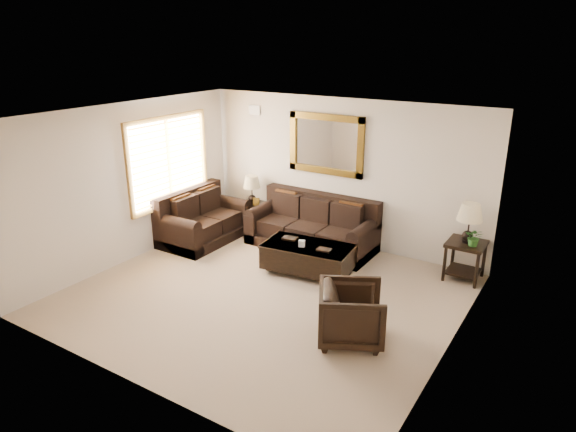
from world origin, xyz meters
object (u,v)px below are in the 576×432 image
Objects in this scene: sofa at (313,229)px; armchair at (351,311)px; coffee_table at (308,255)px; loveseat at (202,222)px; end_table_right at (468,230)px; end_table_left at (252,195)px.

sofa is 2.82× the size of armchair.
loveseat is at bearing 168.50° from coffee_table.
end_table_right is at bearing 2.76° from sofa.
armchair is at bearing -106.64° from end_table_right.
armchair is (-0.77, -2.58, -0.42)m from end_table_right.
armchair is at bearing -51.14° from coffee_table.
sofa is 1.55m from end_table_left.
loveseat is 4.80m from end_table_right.
end_table_left reaches higher than sofa.
sofa is at bearing -177.24° from end_table_right.
coffee_table is (-2.23, -1.14, -0.53)m from end_table_right.
end_table_left is (0.48, 0.98, 0.37)m from loveseat.
end_table_right is (4.21, -0.04, 0.11)m from end_table_left.
armchair is (3.92, -1.63, 0.06)m from loveseat.
armchair is at bearing -37.24° from end_table_left.
armchair is at bearing -112.65° from loveseat.
end_table_right is 2.56m from coffee_table.
end_table_right reaches higher than coffee_table.
end_table_left is 0.73× the size of coffee_table.
sofa reaches higher than armchair.
coffee_table is (0.48, -1.01, -0.04)m from sofa.
end_table_right reaches higher than armchair.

